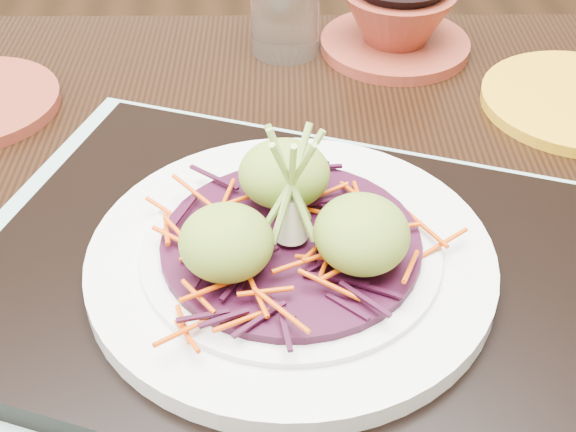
{
  "coord_description": "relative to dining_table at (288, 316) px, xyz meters",
  "views": [
    {
      "loc": [
        0.01,
        -0.56,
        1.07
      ],
      "look_at": [
        0.05,
        -0.15,
        0.73
      ],
      "focal_mm": 50.0,
      "sensor_mm": 36.0,
      "label": 1
    }
  ],
  "objects": [
    {
      "name": "dining_table",
      "position": [
        0.0,
        0.0,
        0.0
      ],
      "size": [
        1.15,
        0.82,
        0.68
      ],
      "rotation": [
        0.0,
        0.0,
        -0.09
      ],
      "color": "black",
      "rests_on": "ground"
    },
    {
      "name": "carrot_julienne",
      "position": [
        -0.0,
        -0.06,
        0.14
      ],
      "size": [
        0.2,
        0.2,
        0.01
      ],
      "primitive_type": null,
      "color": "#CC4203",
      "rests_on": "cabbage_bed"
    },
    {
      "name": "guacamole_scoops",
      "position": [
        -0.0,
        -0.06,
        0.16
      ],
      "size": [
        0.15,
        0.13,
        0.05
      ],
      "color": "olive",
      "rests_on": "cabbage_bed"
    },
    {
      "name": "water_glass",
      "position": [
        0.02,
        0.28,
        0.14
      ],
      "size": [
        0.08,
        0.08,
        0.1
      ],
      "primitive_type": "cylinder",
      "rotation": [
        0.0,
        0.0,
        -0.15
      ],
      "color": "white",
      "rests_on": "dining_table"
    },
    {
      "name": "scallion_garnish",
      "position": [
        -0.0,
        -0.06,
        0.18
      ],
      "size": [
        0.06,
        0.06,
        0.09
      ],
      "primitive_type": null,
      "color": "#8EB749",
      "rests_on": "cabbage_bed"
    },
    {
      "name": "white_plate",
      "position": [
        -0.0,
        -0.06,
        0.12
      ],
      "size": [
        0.27,
        0.27,
        0.02
      ],
      "color": "silver",
      "rests_on": "serving_tray"
    },
    {
      "name": "placemat",
      "position": [
        -0.0,
        -0.06,
        0.09
      ],
      "size": [
        0.58,
        0.53,
        0.0
      ],
      "primitive_type": "cube",
      "rotation": [
        0.0,
        0.0,
        -0.41
      ],
      "color": "#87AF9C",
      "rests_on": "dining_table"
    },
    {
      "name": "cabbage_bed",
      "position": [
        -0.0,
        -0.06,
        0.13
      ],
      "size": [
        0.17,
        0.17,
        0.01
      ],
      "primitive_type": "cylinder",
      "color": "#340A1F",
      "rests_on": "white_plate"
    },
    {
      "name": "terracotta_bowl_set",
      "position": [
        0.13,
        0.27,
        0.12
      ],
      "size": [
        0.18,
        0.18,
        0.06
      ],
      "rotation": [
        0.0,
        0.0,
        0.2
      ],
      "color": "maroon",
      "rests_on": "dining_table"
    },
    {
      "name": "serving_tray",
      "position": [
        -0.0,
        -0.06,
        0.1
      ],
      "size": [
        0.5,
        0.45,
        0.02
      ],
      "primitive_type": "cube",
      "rotation": [
        0.0,
        0.0,
        -0.41
      ],
      "color": "black",
      "rests_on": "placemat"
    }
  ]
}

